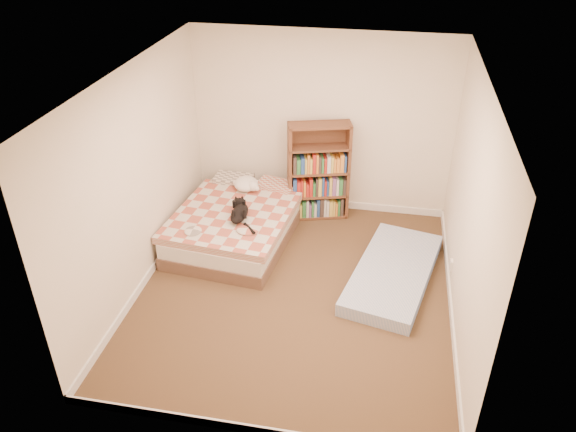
% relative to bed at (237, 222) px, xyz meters
% --- Properties ---
extents(room, '(3.51, 4.01, 2.51)m').
position_rel_bed_xyz_m(room, '(0.93, -0.96, 0.96)').
color(room, '#49331F').
rests_on(room, ground).
extents(bed, '(1.56, 2.04, 0.51)m').
position_rel_bed_xyz_m(bed, '(0.00, 0.00, 0.00)').
color(bed, brown).
rests_on(bed, room).
extents(bookshelf, '(0.90, 0.50, 1.37)m').
position_rel_bed_xyz_m(bookshelf, '(0.95, 0.77, 0.28)').
color(bookshelf, '#522B1C').
rests_on(bookshelf, room).
extents(floor_mattress, '(1.19, 1.94, 0.16)m').
position_rel_bed_xyz_m(floor_mattress, '(2.04, -0.54, -0.15)').
color(floor_mattress, '#7592C4').
rests_on(floor_mattress, room).
extents(black_cat, '(0.32, 0.75, 0.17)m').
position_rel_bed_xyz_m(black_cat, '(0.11, -0.23, 0.30)').
color(black_cat, black).
rests_on(black_cat, bed).
extents(white_dog, '(0.39, 0.42, 0.17)m').
position_rel_bed_xyz_m(white_dog, '(0.01, 0.48, 0.31)').
color(white_dog, white).
rests_on(white_dog, bed).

